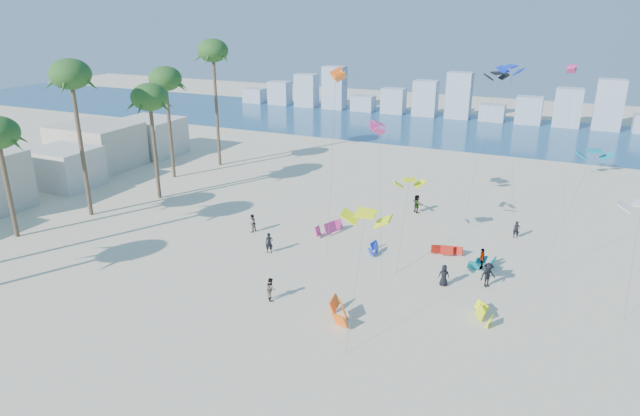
% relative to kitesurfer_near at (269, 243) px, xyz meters
% --- Properties ---
extents(ground, '(220.00, 220.00, 0.00)m').
position_rel_kitesurfer_near_xyz_m(ground, '(1.43, -15.30, -0.89)').
color(ground, beige).
rests_on(ground, ground).
extents(ocean, '(220.00, 220.00, 0.00)m').
position_rel_kitesurfer_near_xyz_m(ocean, '(1.43, 56.70, -0.89)').
color(ocean, navy).
rests_on(ocean, ground).
extents(kitesurfer_near, '(0.77, 0.65, 1.79)m').
position_rel_kitesurfer_near_xyz_m(kitesurfer_near, '(0.00, 0.00, 0.00)').
color(kitesurfer_near, black).
rests_on(kitesurfer_near, ground).
extents(kitesurfer_mid, '(1.02, 1.04, 1.69)m').
position_rel_kitesurfer_near_xyz_m(kitesurfer_mid, '(4.02, -7.00, -0.05)').
color(kitesurfer_mid, gray).
rests_on(kitesurfer_mid, ground).
extents(kitesurfers_far, '(23.29, 15.73, 1.93)m').
position_rel_kitesurfer_near_xyz_m(kitesurfers_far, '(11.74, 6.27, 0.01)').
color(kitesurfers_far, black).
rests_on(kitesurfers_far, ground).
extents(grounded_kites, '(17.23, 16.72, 1.07)m').
position_rel_kitesurfer_near_xyz_m(grounded_kites, '(10.60, 0.77, -0.42)').
color(grounded_kites, '#0C2DCF').
rests_on(grounded_kites, ground).
extents(flying_kites, '(34.20, 36.90, 15.45)m').
position_rel_kitesurfer_near_xyz_m(flying_kites, '(16.51, 8.57, 10.26)').
color(flying_kites, '#EEFF0D').
rests_on(flying_kites, ground).
extents(palm_row, '(8.62, 44.80, 16.03)m').
position_rel_kitesurfer_near_xyz_m(palm_row, '(-20.35, 0.88, 10.89)').
color(palm_row, brown).
rests_on(palm_row, ground).
extents(beachfront_buildings, '(11.50, 43.00, 6.00)m').
position_rel_kitesurfer_near_xyz_m(beachfront_buildings, '(-32.26, 5.51, 1.78)').
color(beachfront_buildings, beige).
rests_on(beachfront_buildings, ground).
extents(distant_skyline, '(85.00, 3.00, 8.40)m').
position_rel_kitesurfer_near_xyz_m(distant_skyline, '(0.24, 66.70, 2.19)').
color(distant_skyline, '#9EADBF').
rests_on(distant_skyline, ground).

